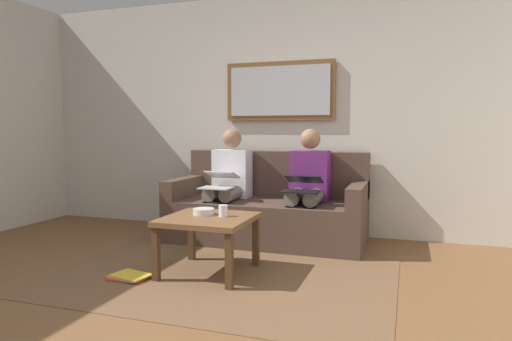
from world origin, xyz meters
TOP-DOWN VIEW (x-y plane):
  - ground_plane at (0.00, 0.00)m, footprint 6.00×5.20m
  - wall_rear at (0.00, -2.60)m, footprint 6.00×0.12m
  - area_rug at (0.00, -0.85)m, footprint 2.60×1.80m
  - couch at (0.00, -2.12)m, footprint 1.95×0.90m
  - framed_mirror at (0.00, -2.51)m, footprint 1.21×0.05m
  - coffee_table at (0.13, -0.90)m, footprint 0.67×0.67m
  - cup at (0.02, -0.95)m, footprint 0.07×0.07m
  - bowl at (0.20, -0.97)m, footprint 0.17×0.17m
  - person_left at (-0.42, -2.05)m, footprint 0.38×0.58m
  - laptop_black at (-0.42, -1.81)m, footprint 0.34×0.34m
  - person_right at (0.42, -2.05)m, footprint 0.38×0.58m
  - laptop_silver at (0.42, -1.82)m, footprint 0.31×0.38m
  - magazine_stack at (0.64, -0.58)m, footprint 0.33×0.26m

SIDE VIEW (x-z plane):
  - ground_plane at x=0.00m, z-range -0.10..0.00m
  - area_rug at x=0.00m, z-range 0.00..0.01m
  - magazine_stack at x=0.64m, z-range 0.00..0.04m
  - couch at x=0.00m, z-range -0.14..0.76m
  - coffee_table at x=0.13m, z-range 0.16..0.62m
  - bowl at x=0.20m, z-range 0.45..0.50m
  - cup at x=0.02m, z-range 0.45..0.54m
  - person_left at x=-0.42m, z-range 0.04..1.18m
  - person_right at x=0.42m, z-range 0.04..1.18m
  - laptop_black at x=-0.42m, z-range 0.55..0.70m
  - laptop_silver at x=0.42m, z-range 0.55..0.71m
  - wall_rear at x=0.00m, z-range 0.00..2.60m
  - framed_mirror at x=0.00m, z-range 1.23..1.87m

